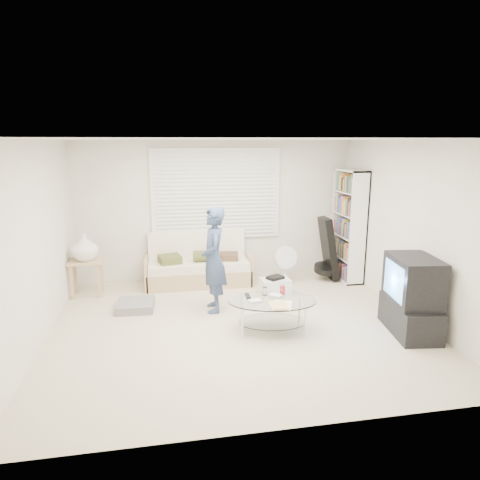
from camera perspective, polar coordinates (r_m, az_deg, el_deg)
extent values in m
plane|color=#B3A88B|center=(6.03, -0.33, -11.21)|extent=(5.00, 5.00, 0.00)
cube|color=beige|center=(7.82, -3.19, 3.99)|extent=(5.00, 0.02, 2.50)
cube|color=beige|center=(3.52, 6.01, -7.38)|extent=(5.00, 0.02, 2.50)
cube|color=beige|center=(5.77, -25.63, -0.54)|extent=(0.02, 4.50, 2.50)
cube|color=beige|center=(6.53, 21.80, 1.28)|extent=(0.02, 4.50, 2.50)
cube|color=white|center=(5.50, -0.36, 13.29)|extent=(5.00, 4.50, 0.02)
cube|color=white|center=(7.75, -3.19, 6.15)|extent=(2.32, 0.06, 1.62)
cube|color=black|center=(7.73, -3.17, 6.13)|extent=(2.20, 0.01, 1.50)
cube|color=silver|center=(7.71, -3.15, 6.11)|extent=(2.16, 0.04, 1.50)
cube|color=silver|center=(7.73, -3.17, 6.13)|extent=(2.32, 0.08, 1.62)
cube|color=tan|center=(7.63, -5.52, -4.82)|extent=(1.80, 0.72, 0.29)
cube|color=#F0E0C9|center=(7.55, -5.54, -3.31)|extent=(1.73, 0.67, 0.14)
cube|color=#F0E0C9|center=(7.78, -5.77, -0.77)|extent=(1.73, 0.20, 0.55)
cube|color=tan|center=(7.59, -12.34, -4.33)|extent=(0.05, 0.72, 0.50)
cube|color=tan|center=(7.72, 1.15, -3.72)|extent=(0.05, 0.72, 0.50)
cube|color=#3B4721|center=(7.46, -9.34, -2.54)|extent=(0.43, 0.43, 0.13)
cylinder|color=#3B4721|center=(7.46, -4.49, -2.13)|extent=(0.45, 0.20, 0.20)
cube|color=#463523|center=(7.58, -1.48, -2.20)|extent=(0.38, 0.38, 0.11)
cube|color=slate|center=(6.71, -13.75, -8.45)|extent=(0.57, 0.57, 0.12)
cube|color=tan|center=(7.37, -19.87, -2.69)|extent=(0.53, 0.42, 0.04)
cube|color=tan|center=(7.34, -21.51, -5.28)|extent=(0.04, 0.04, 0.57)
cube|color=tan|center=(7.27, -18.25, -5.20)|extent=(0.04, 0.04, 0.57)
cube|color=tan|center=(7.64, -21.07, -4.55)|extent=(0.04, 0.04, 0.57)
cube|color=tan|center=(7.57, -17.93, -4.47)|extent=(0.04, 0.04, 0.57)
imported|color=white|center=(7.31, -20.01, -0.86)|extent=(0.42, 0.42, 0.44)
cube|color=white|center=(7.95, 14.29, 1.89)|extent=(0.31, 0.84, 1.99)
cube|color=black|center=(7.87, 11.73, -1.10)|extent=(0.33, 0.41, 1.14)
cylinder|color=black|center=(7.95, 11.32, -3.75)|extent=(0.41, 0.42, 0.18)
cylinder|color=white|center=(7.75, 6.01, -5.56)|extent=(0.27, 0.27, 0.03)
cylinder|color=white|center=(7.69, 6.04, -4.33)|extent=(0.04, 0.04, 0.35)
cylinder|color=white|center=(7.61, 6.09, -2.27)|extent=(0.42, 0.19, 0.41)
cylinder|color=white|center=(7.61, 6.09, -2.27)|extent=(0.11, 0.08, 0.11)
cube|color=white|center=(7.08, 4.70, -6.27)|extent=(0.49, 0.36, 0.28)
cube|color=black|center=(7.03, 4.73, -5.01)|extent=(0.32, 0.29, 0.05)
cube|color=black|center=(6.15, 21.71, -9.55)|extent=(0.63, 1.01, 0.42)
cube|color=black|center=(5.98, 22.13, -4.98)|extent=(0.63, 0.85, 0.61)
cube|color=#6DC4FF|center=(5.88, 19.88, -5.09)|extent=(0.10, 0.60, 0.46)
ellipsoid|color=silver|center=(5.71, 4.34, -8.07)|extent=(1.27, 0.91, 0.02)
ellipsoid|color=silver|center=(5.82, 4.29, -10.80)|extent=(0.97, 0.69, 0.01)
cylinder|color=silver|center=(5.55, 0.33, -11.15)|extent=(0.03, 0.03, 0.41)
cylinder|color=silver|center=(5.63, 8.71, -10.92)|extent=(0.03, 0.03, 0.41)
cylinder|color=silver|center=(5.98, 0.17, -9.31)|extent=(0.03, 0.03, 0.41)
cylinder|color=silver|center=(6.06, 7.92, -9.14)|extent=(0.03, 0.03, 0.41)
cube|color=white|center=(5.60, 2.03, -8.16)|extent=(0.17, 0.12, 0.04)
cube|color=white|center=(5.80, 4.76, -7.43)|extent=(0.19, 0.18, 0.04)
cylinder|color=silver|center=(5.85, 3.32, -6.83)|extent=(0.07, 0.07, 0.11)
cylinder|color=#E03540|center=(5.90, 5.69, -6.67)|extent=(0.07, 0.07, 0.12)
cube|color=black|center=(5.79, 1.05, -7.47)|extent=(0.05, 0.18, 0.02)
cube|color=white|center=(5.54, 5.66, -8.62)|extent=(0.33, 0.38, 0.01)
cube|color=tan|center=(5.51, 5.13, -8.64)|extent=(0.23, 0.30, 0.01)
imported|color=navy|center=(6.28, -3.55, -2.66)|extent=(0.38, 0.57, 1.56)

